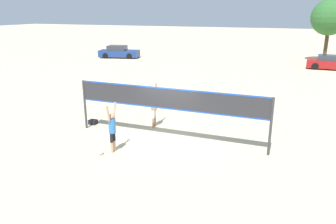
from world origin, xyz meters
TOP-DOWN VIEW (x-y plane):
  - ground_plane at (0.00, 0.00)m, footprint 200.00×200.00m
  - volleyball_net at (0.00, 0.00)m, footprint 8.65×0.11m
  - player_spiker at (-1.60, -1.98)m, footprint 0.28×0.69m
  - player_blocker at (-1.26, 1.35)m, footprint 0.28×0.70m
  - volleyball at (-1.95, -2.42)m, footprint 0.23×0.23m
  - gear_bag at (-4.29, 0.58)m, footprint 0.39×0.31m
  - parked_car_near at (-15.16, 22.30)m, footprint 5.03×2.91m
  - parked_car_mid at (7.93, 22.66)m, footprint 4.30×2.05m
  - tree_left_cluster at (7.70, 27.54)m, footprint 3.86×3.86m

SIDE VIEW (x-z plane):
  - ground_plane at x=0.00m, z-range 0.00..0.00m
  - gear_bag at x=-4.29m, z-range 0.00..0.22m
  - volleyball at x=-1.95m, z-range 0.00..0.23m
  - parked_car_mid at x=7.93m, z-range -0.06..1.29m
  - parked_car_near at x=-15.16m, z-range -0.07..1.38m
  - player_spiker at x=-1.60m, z-range 0.05..2.07m
  - player_blocker at x=-1.26m, z-range 0.06..2.19m
  - volleyball_net at x=0.00m, z-range 0.56..2.91m
  - tree_left_cluster at x=7.70m, z-range 1.40..8.13m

